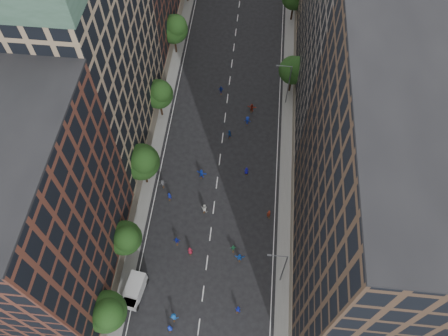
% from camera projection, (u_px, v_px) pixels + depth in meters
% --- Properties ---
extents(ground, '(240.00, 240.00, 0.00)m').
position_uv_depth(ground, '(225.00, 120.00, 77.18)').
color(ground, black).
rests_on(ground, ground).
extents(sidewalk_left, '(4.00, 105.00, 0.15)m').
position_uv_depth(sidewalk_left, '(165.00, 83.00, 81.76)').
color(sidewalk_left, slate).
rests_on(sidewalk_left, ground).
extents(sidewalk_right, '(4.00, 105.00, 0.15)m').
position_uv_depth(sidewalk_right, '(293.00, 93.00, 80.49)').
color(sidewalk_right, slate).
rests_on(sidewalk_right, ground).
extents(bldg_left_a, '(14.00, 22.00, 30.00)m').
position_uv_depth(bldg_left_a, '(36.00, 222.00, 50.05)').
color(bldg_left_a, '#542B20').
rests_on(bldg_left_a, ground).
extents(bldg_left_b, '(14.00, 26.00, 34.00)m').
position_uv_depth(bldg_left_b, '(87.00, 61.00, 61.17)').
color(bldg_left_b, '#917A5F').
rests_on(bldg_left_b, ground).
extents(bldg_right_a, '(14.00, 30.00, 36.00)m').
position_uv_depth(bldg_right_a, '(376.00, 208.00, 47.63)').
color(bldg_right_a, '#423023').
rests_on(bldg_right_a, ground).
extents(bldg_right_b, '(14.00, 28.00, 33.00)m').
position_uv_depth(bldg_right_b, '(356.00, 38.00, 64.39)').
color(bldg_right_b, '#5C544C').
rests_on(bldg_right_b, ground).
extents(tree_left_0, '(5.20, 5.20, 8.83)m').
position_uv_depth(tree_left_0, '(107.00, 312.00, 53.43)').
color(tree_left_0, black).
rests_on(tree_left_0, ground).
extents(tree_left_1, '(4.80, 4.80, 8.21)m').
position_uv_depth(tree_left_1, '(125.00, 238.00, 59.12)').
color(tree_left_1, black).
rests_on(tree_left_1, ground).
extents(tree_left_2, '(5.60, 5.60, 9.45)m').
position_uv_depth(tree_left_2, '(142.00, 161.00, 64.84)').
color(tree_left_2, black).
rests_on(tree_left_2, ground).
extents(tree_left_3, '(5.00, 5.00, 8.58)m').
position_uv_depth(tree_left_3, '(159.00, 93.00, 72.78)').
color(tree_left_3, black).
rests_on(tree_left_3, ground).
extents(tree_left_4, '(5.40, 5.40, 9.08)m').
position_uv_depth(tree_left_4, '(174.00, 28.00, 81.08)').
color(tree_left_4, black).
rests_on(tree_left_4, ground).
extents(tree_right_a, '(5.00, 5.00, 8.39)m').
position_uv_depth(tree_right_a, '(294.00, 69.00, 76.02)').
color(tree_right_a, black).
rests_on(tree_right_a, ground).
extents(streetlamp_near, '(2.64, 0.22, 9.06)m').
position_uv_depth(streetlamp_near, '(282.00, 267.00, 57.32)').
color(streetlamp_near, '#595B60').
rests_on(streetlamp_near, ground).
extents(streetlamp_far, '(2.64, 0.22, 9.06)m').
position_uv_depth(streetlamp_far, '(288.00, 83.00, 74.94)').
color(streetlamp_far, '#595B60').
rests_on(streetlamp_far, ground).
extents(cargo_van, '(2.92, 5.04, 2.54)m').
position_uv_depth(cargo_van, '(134.00, 290.00, 59.55)').
color(cargo_van, silver).
rests_on(cargo_van, ground).
extents(skater_0, '(0.78, 0.54, 1.50)m').
position_uv_depth(skater_0, '(170.00, 328.00, 57.41)').
color(skater_0, '#162DBA').
rests_on(skater_0, ground).
extents(skater_2, '(0.90, 0.76, 1.63)m').
position_uv_depth(skater_2, '(238.00, 309.00, 58.69)').
color(skater_2, '#1726BC').
rests_on(skater_2, ground).
extents(skater_3, '(1.19, 0.69, 1.83)m').
position_uv_depth(skater_3, '(174.00, 317.00, 58.01)').
color(skater_3, '#134CA2').
rests_on(skater_3, ground).
extents(skater_4, '(1.02, 0.48, 1.69)m').
position_uv_depth(skater_4, '(177.00, 241.00, 63.95)').
color(skater_4, '#1424A8').
rests_on(skater_4, ground).
extents(skater_5, '(1.52, 0.54, 1.62)m').
position_uv_depth(skater_5, '(240.00, 257.00, 62.61)').
color(skater_5, '#154EAE').
rests_on(skater_5, ground).
extents(skater_6, '(0.83, 0.59, 1.61)m').
position_uv_depth(skater_6, '(190.00, 251.00, 63.15)').
color(skater_6, maroon).
rests_on(skater_6, ground).
extents(skater_7, '(0.75, 0.65, 1.74)m').
position_uv_depth(skater_7, '(269.00, 214.00, 66.29)').
color(skater_7, maroon).
rests_on(skater_7, ground).
extents(skater_8, '(1.11, 0.97, 1.94)m').
position_uv_depth(skater_8, '(204.00, 208.00, 66.68)').
color(skater_8, silver).
rests_on(skater_8, ground).
extents(skater_9, '(1.18, 0.95, 1.60)m').
position_uv_depth(skater_9, '(163.00, 184.00, 69.23)').
color(skater_9, '#3F4044').
rests_on(skater_9, ground).
extents(skater_10, '(0.97, 0.53, 1.57)m').
position_uv_depth(skater_10, '(233.00, 248.00, 63.39)').
color(skater_10, '#216F42').
rests_on(skater_10, ground).
extents(skater_11, '(1.82, 1.01, 1.87)m').
position_uv_depth(skater_11, '(201.00, 174.00, 70.05)').
color(skater_11, '#1739BD').
rests_on(skater_11, ground).
extents(skater_12, '(0.79, 0.56, 1.51)m').
position_uv_depth(skater_12, '(246.00, 171.00, 70.55)').
color(skater_12, '#1614A4').
rests_on(skater_12, ground).
extents(skater_13, '(0.67, 0.47, 1.72)m').
position_uv_depth(skater_13, '(170.00, 196.00, 67.95)').
color(skater_13, navy).
rests_on(skater_13, ground).
extents(skater_14, '(0.95, 0.86, 1.59)m').
position_uv_depth(skater_14, '(229.00, 134.00, 74.51)').
color(skater_14, '#123E98').
rests_on(skater_14, ground).
extents(skater_15, '(1.23, 0.81, 1.78)m').
position_uv_depth(skater_15, '(247.00, 121.00, 75.92)').
color(skater_15, navy).
rests_on(skater_15, ground).
extents(skater_16, '(1.04, 0.51, 1.72)m').
position_uv_depth(skater_16, '(221.00, 90.00, 79.80)').
color(skater_16, '#122C99').
rests_on(skater_16, ground).
extents(skater_17, '(1.63, 0.65, 1.72)m').
position_uv_depth(skater_17, '(252.00, 108.00, 77.52)').
color(skater_17, maroon).
rests_on(skater_17, ground).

